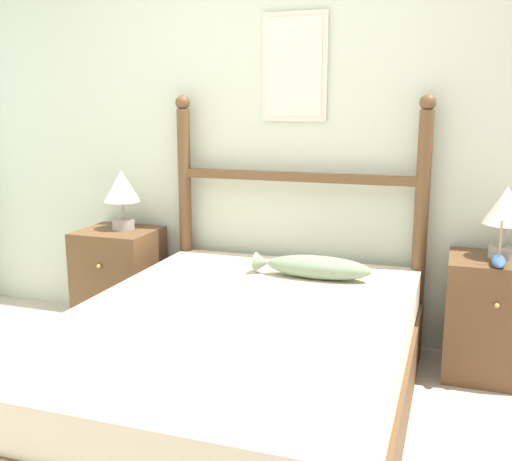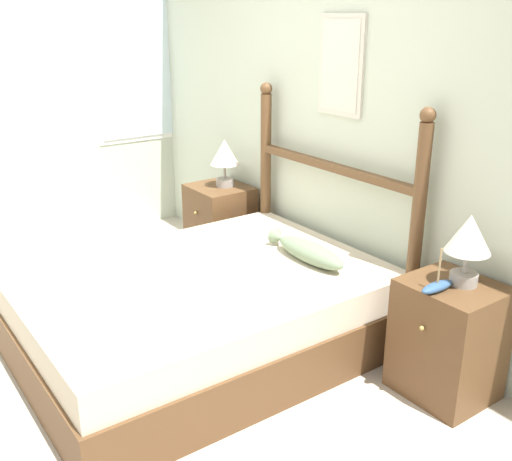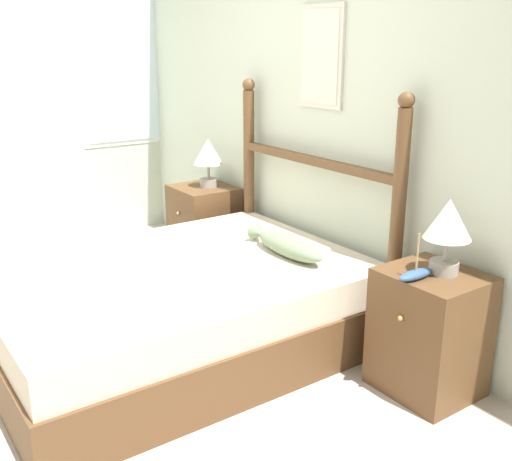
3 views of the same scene
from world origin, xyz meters
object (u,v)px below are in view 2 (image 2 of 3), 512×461
(table_lamp_left, at_px, (225,156))
(fish_pillow, at_px, (307,251))
(model_boat, at_px, (437,286))
(nightstand_left, at_px, (220,224))
(table_lamp_right, at_px, (469,239))
(bed, at_px, (203,313))
(nightstand_right, at_px, (448,339))

(table_lamp_left, bearing_deg, fish_pillow, -10.43)
(table_lamp_left, height_order, model_boat, table_lamp_left)
(model_boat, distance_m, fish_pillow, 0.90)
(nightstand_left, xyz_separation_m, table_lamp_right, (2.19, 0.03, 0.55))
(bed, bearing_deg, table_lamp_right, 37.09)
(model_boat, height_order, fish_pillow, model_boat)
(table_lamp_left, distance_m, fish_pillow, 1.32)
(table_lamp_left, relative_size, table_lamp_right, 1.00)
(model_boat, relative_size, fish_pillow, 0.36)
(nightstand_right, xyz_separation_m, fish_pillow, (-0.89, -0.19, 0.24))
(table_lamp_left, bearing_deg, nightstand_right, -1.03)
(table_lamp_right, bearing_deg, fish_pillow, -166.17)
(nightstand_right, height_order, model_boat, model_boat)
(nightstand_left, xyz_separation_m, nightstand_right, (2.17, 0.00, 0.00))
(fish_pillow, bearing_deg, table_lamp_right, 13.83)
(table_lamp_left, xyz_separation_m, model_boat, (2.15, -0.17, -0.22))
(bed, relative_size, model_boat, 9.07)
(nightstand_right, xyz_separation_m, model_boat, (-0.00, -0.13, 0.33))
(table_lamp_right, distance_m, model_boat, 0.27)
(nightstand_left, distance_m, table_lamp_right, 2.26)
(nightstand_left, bearing_deg, table_lamp_right, 0.83)
(nightstand_right, distance_m, fish_pillow, 0.94)
(nightstand_right, bearing_deg, nightstand_left, 180.00)
(bed, distance_m, model_boat, 1.34)
(bed, height_order, nightstand_left, nightstand_left)
(bed, distance_m, nightstand_right, 1.35)
(bed, xyz_separation_m, nightstand_left, (-1.09, 0.81, 0.07))
(table_lamp_left, height_order, fish_pillow, table_lamp_left)
(bed, height_order, model_boat, model_boat)
(bed, xyz_separation_m, model_boat, (1.08, 0.67, 0.40))
(bed, distance_m, fish_pillow, 0.71)
(nightstand_left, height_order, model_boat, model_boat)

